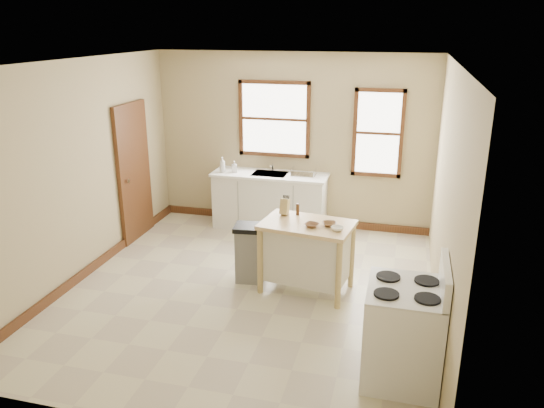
# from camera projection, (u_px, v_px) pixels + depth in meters

# --- Properties ---
(floor) EXTENTS (5.00, 5.00, 0.00)m
(floor) POSITION_uv_depth(u_px,v_px,m) (249.00, 290.00, 6.71)
(floor) COLOR #BAAD93
(floor) RESTS_ON ground
(ceiling) EXTENTS (5.00, 5.00, 0.00)m
(ceiling) POSITION_uv_depth(u_px,v_px,m) (245.00, 62.00, 5.80)
(ceiling) COLOR white
(ceiling) RESTS_ON ground
(wall_back) EXTENTS (4.50, 0.04, 2.80)m
(wall_back) POSITION_uv_depth(u_px,v_px,m) (292.00, 141.00, 8.55)
(wall_back) COLOR tan
(wall_back) RESTS_ON ground
(wall_left) EXTENTS (0.04, 5.00, 2.80)m
(wall_left) POSITION_uv_depth(u_px,v_px,m) (79.00, 172.00, 6.79)
(wall_left) COLOR tan
(wall_left) RESTS_ON ground
(wall_right) EXTENTS (0.04, 5.00, 2.80)m
(wall_right) POSITION_uv_depth(u_px,v_px,m) (446.00, 199.00, 5.72)
(wall_right) COLOR tan
(wall_right) RESTS_ON ground
(window_main) EXTENTS (1.17, 0.06, 1.22)m
(window_main) POSITION_uv_depth(u_px,v_px,m) (274.00, 119.00, 8.49)
(window_main) COLOR #412411
(window_main) RESTS_ON wall_back
(window_side) EXTENTS (0.77, 0.06, 1.37)m
(window_side) POSITION_uv_depth(u_px,v_px,m) (378.00, 133.00, 8.14)
(window_side) COLOR #412411
(window_side) RESTS_ON wall_back
(door_left) EXTENTS (0.06, 0.90, 2.10)m
(door_left) POSITION_uv_depth(u_px,v_px,m) (134.00, 172.00, 8.08)
(door_left) COLOR #412411
(door_left) RESTS_ON ground
(baseboard_back) EXTENTS (4.50, 0.04, 0.12)m
(baseboard_back) POSITION_uv_depth(u_px,v_px,m) (291.00, 220.00, 8.95)
(baseboard_back) COLOR #412411
(baseboard_back) RESTS_ON ground
(baseboard_left) EXTENTS (0.04, 5.00, 0.12)m
(baseboard_left) POSITION_uv_depth(u_px,v_px,m) (93.00, 267.00, 7.21)
(baseboard_left) COLOR #412411
(baseboard_left) RESTS_ON ground
(sink_counter) EXTENTS (1.86, 0.62, 0.92)m
(sink_counter) POSITION_uv_depth(u_px,v_px,m) (270.00, 201.00, 8.64)
(sink_counter) COLOR silver
(sink_counter) RESTS_ON ground
(faucet) EXTENTS (0.03, 0.03, 0.22)m
(faucet) POSITION_uv_depth(u_px,v_px,m) (273.00, 164.00, 8.63)
(faucet) COLOR silver
(faucet) RESTS_ON sink_counter
(soap_bottle_a) EXTENTS (0.10, 0.10, 0.25)m
(soap_bottle_a) POSITION_uv_depth(u_px,v_px,m) (222.00, 165.00, 8.55)
(soap_bottle_a) COLOR #B2B2B2
(soap_bottle_a) RESTS_ON sink_counter
(soap_bottle_b) EXTENTS (0.11, 0.11, 0.19)m
(soap_bottle_b) POSITION_uv_depth(u_px,v_px,m) (234.00, 167.00, 8.54)
(soap_bottle_b) COLOR #B2B2B2
(soap_bottle_b) RESTS_ON sink_counter
(dish_rack) EXTENTS (0.39, 0.30, 0.10)m
(dish_rack) POSITION_uv_depth(u_px,v_px,m) (303.00, 172.00, 8.38)
(dish_rack) COLOR silver
(dish_rack) RESTS_ON sink_counter
(kitchen_island) EXTENTS (1.19, 0.85, 0.90)m
(kitchen_island) POSITION_uv_depth(u_px,v_px,m) (307.00, 257.00, 6.59)
(kitchen_island) COLOR tan
(kitchen_island) RESTS_ON ground
(knife_block) EXTENTS (0.11, 0.11, 0.20)m
(knife_block) POSITION_uv_depth(u_px,v_px,m) (285.00, 207.00, 6.69)
(knife_block) COLOR tan
(knife_block) RESTS_ON kitchen_island
(pepper_grinder) EXTENTS (0.05, 0.05, 0.15)m
(pepper_grinder) POSITION_uv_depth(u_px,v_px,m) (298.00, 209.00, 6.69)
(pepper_grinder) COLOR #3D2310
(pepper_grinder) RESTS_ON kitchen_island
(bowl_a) EXTENTS (0.22, 0.22, 0.04)m
(bowl_a) POSITION_uv_depth(u_px,v_px,m) (312.00, 225.00, 6.32)
(bowl_a) COLOR brown
(bowl_a) RESTS_ON kitchen_island
(bowl_b) EXTENTS (0.21, 0.21, 0.04)m
(bowl_b) POSITION_uv_depth(u_px,v_px,m) (329.00, 224.00, 6.35)
(bowl_b) COLOR brown
(bowl_b) RESTS_ON kitchen_island
(bowl_c) EXTENTS (0.15, 0.15, 0.05)m
(bowl_c) POSITION_uv_depth(u_px,v_px,m) (337.00, 229.00, 6.20)
(bowl_c) COLOR white
(bowl_c) RESTS_ON kitchen_island
(trash_bin) EXTENTS (0.43, 0.38, 0.77)m
(trash_bin) POSITION_uv_depth(u_px,v_px,m) (250.00, 253.00, 6.86)
(trash_bin) COLOR slate
(trash_bin) RESTS_ON ground
(gas_stove) EXTENTS (0.75, 0.77, 1.21)m
(gas_stove) POSITION_uv_depth(u_px,v_px,m) (404.00, 321.00, 4.87)
(gas_stove) COLOR white
(gas_stove) RESTS_ON ground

